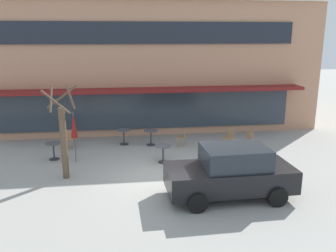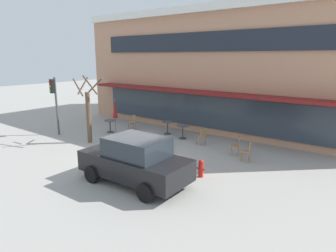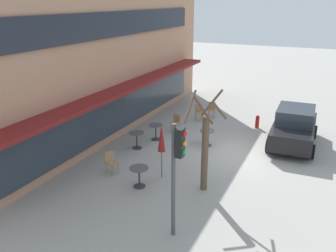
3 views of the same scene
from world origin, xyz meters
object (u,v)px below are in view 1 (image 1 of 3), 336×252
object	(u,v)px
cafe_chair_3	(248,139)
parked_sedan	(231,172)
cafe_table_mid_patio	(53,148)
street_tree	(63,136)
fire_hydrant	(254,164)
cafe_table_near_wall	(163,151)
cafe_chair_2	(229,137)
cafe_table_streetside	(124,134)
cafe_chair_1	(69,138)
patio_umbrella_green_folded	(74,125)
cafe_chair_0	(183,136)
cafe_table_by_tree	(151,135)

from	to	relation	value
cafe_chair_3	parked_sedan	xyz separation A→B (m)	(-2.31, -4.74, 0.35)
cafe_table_mid_patio	street_tree	world-z (taller)	street_tree
cafe_table_mid_patio	fire_hydrant	bearing A→B (deg)	-17.72
cafe_table_near_wall	cafe_table_mid_patio	world-z (taller)	same
cafe_chair_2	parked_sedan	size ratio (longest dim) A/B	0.21
street_tree	cafe_table_mid_patio	bearing A→B (deg)	110.57
cafe_table_near_wall	cafe_chair_2	world-z (taller)	cafe_chair_2
cafe_table_streetside	cafe_chair_1	bearing A→B (deg)	-173.27
cafe_chair_1	cafe_chair_3	world-z (taller)	same
cafe_table_near_wall	street_tree	xyz separation A→B (m)	(-3.87, -1.19, 1.14)
cafe_table_streetside	cafe_chair_2	world-z (taller)	cafe_chair_2
cafe_table_mid_patio	cafe_chair_2	bearing A→B (deg)	4.81
patio_umbrella_green_folded	fire_hydrant	size ratio (longest dim) A/B	3.12
street_tree	fire_hydrant	size ratio (longest dim) A/B	5.18
cafe_chair_0	fire_hydrant	distance (m)	4.36
cafe_table_mid_patio	cafe_chair_3	size ratio (longest dim) A/B	0.85
cafe_table_by_tree	parked_sedan	xyz separation A→B (m)	(2.15, -6.09, 0.36)
cafe_chair_3	parked_sedan	distance (m)	5.28
patio_umbrella_green_folded	street_tree	bearing A→B (deg)	-95.40
patio_umbrella_green_folded	cafe_chair_3	distance (m)	7.95
patio_umbrella_green_folded	cafe_chair_2	bearing A→B (deg)	8.88
cafe_table_near_wall	cafe_table_mid_patio	size ratio (longest dim) A/B	1.00
cafe_table_near_wall	cafe_table_by_tree	distance (m)	2.53
cafe_chair_3	patio_umbrella_green_folded	bearing A→B (deg)	-175.65
cafe_table_by_tree	street_tree	bearing A→B (deg)	-133.92
parked_sedan	cafe_table_by_tree	bearing A→B (deg)	109.40
cafe_table_streetside	cafe_chair_3	bearing A→B (deg)	-16.09
cafe_chair_3	parked_sedan	world-z (taller)	parked_sedan
cafe_table_mid_patio	patio_umbrella_green_folded	world-z (taller)	patio_umbrella_green_folded
cafe_table_near_wall	cafe_table_mid_patio	bearing A→B (deg)	168.13
fire_hydrant	cafe_table_mid_patio	bearing A→B (deg)	162.28
cafe_table_mid_patio	cafe_chair_1	distance (m)	1.60
patio_umbrella_green_folded	parked_sedan	world-z (taller)	patio_umbrella_green_folded
cafe_chair_2	parked_sedan	xyz separation A→B (m)	(-1.55, -5.25, 0.35)
cafe_chair_3	parked_sedan	size ratio (longest dim) A/B	0.21
cafe_chair_2	fire_hydrant	world-z (taller)	cafe_chair_2
cafe_table_mid_patio	street_tree	distance (m)	2.59
cafe_table_by_tree	cafe_chair_0	world-z (taller)	cafe_chair_0
cafe_chair_2	cafe_chair_3	world-z (taller)	same
fire_hydrant	patio_umbrella_green_folded	bearing A→B (deg)	163.13
cafe_table_by_tree	parked_sedan	world-z (taller)	parked_sedan
cafe_chair_3	fire_hydrant	bearing A→B (deg)	-104.30
cafe_table_mid_patio	cafe_chair_0	size ratio (longest dim) A/B	0.85
cafe_table_near_wall	fire_hydrant	world-z (taller)	cafe_table_near_wall
patio_umbrella_green_folded	parked_sedan	bearing A→B (deg)	-36.75
cafe_table_streetside	patio_umbrella_green_folded	xyz separation A→B (m)	(-2.08, -2.26, 1.11)
cafe_table_by_tree	cafe_chair_3	xyz separation A→B (m)	(4.45, -1.36, 0.01)
patio_umbrella_green_folded	cafe_chair_2	world-z (taller)	patio_umbrella_green_folded
cafe_table_streetside	cafe_chair_1	distance (m)	2.60
cafe_chair_1	cafe_chair_3	size ratio (longest dim) A/B	1.00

